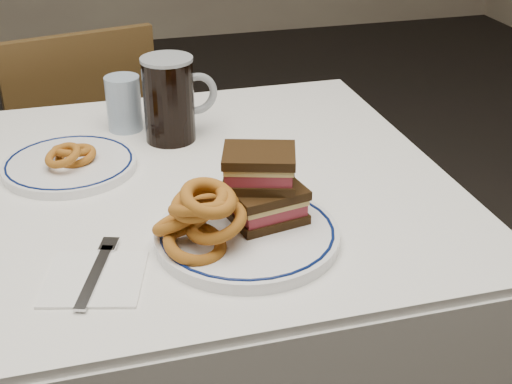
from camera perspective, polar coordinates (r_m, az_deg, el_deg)
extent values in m
cube|color=white|center=(1.24, -13.57, -0.71)|extent=(1.26, 0.86, 0.03)
cylinder|color=#452E16|center=(1.81, 4.41, -4.06)|extent=(0.06, 0.06, 0.71)
cube|color=white|center=(1.43, 12.73, -0.48)|extent=(0.01, 0.86, 0.17)
cube|color=white|center=(1.67, -14.09, 3.62)|extent=(1.26, 0.01, 0.17)
cube|color=#452E16|center=(2.14, -14.15, 1.80)|extent=(0.47, 0.47, 0.04)
cylinder|color=#452E16|center=(2.42, -10.86, -0.23)|extent=(0.03, 0.03, 0.38)
cylinder|color=#452E16|center=(2.14, -8.03, -3.97)|extent=(0.03, 0.03, 0.38)
cylinder|color=#452E16|center=(2.36, -18.52, -2.04)|extent=(0.03, 0.03, 0.38)
cylinder|color=#452E16|center=(2.08, -16.66, -6.15)|extent=(0.03, 0.03, 0.38)
cube|color=#452E16|center=(1.90, -13.52, 5.99)|extent=(0.38, 0.11, 0.43)
cylinder|color=white|center=(1.07, -0.71, -3.54)|extent=(0.28, 0.28, 0.02)
torus|color=#0A174B|center=(1.06, -0.72, -3.11)|extent=(0.26, 0.26, 0.01)
cube|color=black|center=(1.09, 0.88, -1.88)|extent=(0.12, 0.10, 0.01)
cube|color=#9C2D35|center=(1.08, 0.89, -1.14)|extent=(0.11, 0.10, 0.02)
cube|color=#DCB662|center=(1.07, 0.89, -0.52)|extent=(0.12, 0.10, 0.01)
cube|color=black|center=(1.07, 0.90, 0.03)|extent=(0.12, 0.10, 0.01)
cube|color=black|center=(1.07, 0.24, 0.97)|extent=(0.13, 0.11, 0.01)
cube|color=#9C2D35|center=(1.06, 0.25, 1.74)|extent=(0.12, 0.10, 0.02)
cube|color=#DCB662|center=(1.06, 0.25, 2.39)|extent=(0.12, 0.11, 0.01)
cube|color=black|center=(1.05, 0.25, 2.96)|extent=(0.13, 0.11, 0.01)
torus|color=brown|center=(1.02, -4.90, -4.12)|extent=(0.10, 0.09, 0.05)
torus|color=brown|center=(1.05, -5.29, -2.49)|extent=(0.08, 0.07, 0.07)
torus|color=brown|center=(1.04, -6.06, -2.16)|extent=(0.10, 0.09, 0.08)
torus|color=brown|center=(1.01, -3.24, -2.36)|extent=(0.10, 0.09, 0.05)
torus|color=brown|center=(1.04, -3.58, -0.94)|extent=(0.09, 0.09, 0.04)
torus|color=brown|center=(1.01, -4.44, -1.24)|extent=(0.09, 0.09, 0.06)
torus|color=brown|center=(1.01, -4.49, -0.76)|extent=(0.09, 0.09, 0.05)
torus|color=brown|center=(0.99, -3.82, -0.49)|extent=(0.09, 0.08, 0.05)
cylinder|color=silver|center=(1.13, -3.72, -0.18)|extent=(0.05, 0.05, 0.03)
cylinder|color=#92020F|center=(1.13, -3.74, 0.26)|extent=(0.04, 0.04, 0.01)
cylinder|color=black|center=(1.38, -6.99, 7.29)|extent=(0.10, 0.10, 0.16)
cylinder|color=#91979F|center=(1.36, -7.19, 10.49)|extent=(0.10, 0.10, 0.01)
torus|color=#91979F|center=(1.40, -4.77, 7.84)|extent=(0.09, 0.03, 0.08)
cylinder|color=#95A9C0|center=(1.46, -10.53, 6.99)|extent=(0.07, 0.07, 0.11)
cylinder|color=white|center=(1.32, -14.68, 2.08)|extent=(0.24, 0.24, 0.02)
torus|color=#0A174B|center=(1.32, -14.72, 2.39)|extent=(0.22, 0.22, 0.00)
torus|color=brown|center=(1.32, -14.22, 2.80)|extent=(0.08, 0.08, 0.03)
torus|color=brown|center=(1.32, -14.50, 3.26)|extent=(0.07, 0.07, 0.04)
torus|color=brown|center=(1.29, -15.20, 2.85)|extent=(0.07, 0.07, 0.04)
cube|color=white|center=(1.01, -12.77, -6.77)|extent=(0.16, 0.16, 0.00)
cube|color=silver|center=(1.01, -12.79, -6.59)|extent=(0.06, 0.15, 0.00)
cube|color=silver|center=(1.07, -11.69, -4.13)|extent=(0.03, 0.04, 0.00)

